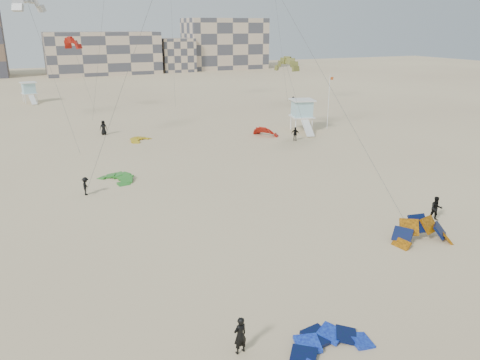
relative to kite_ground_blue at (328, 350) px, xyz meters
name	(u,v)px	position (x,y,z in m)	size (l,w,h in m)	color
ground	(296,308)	(0.34, 3.41, 0.00)	(320.00, 320.00, 0.00)	beige
kite_ground_blue	(328,350)	(0.00, 0.00, 0.00)	(3.77, 3.91, 0.76)	blue
kite_ground_orange	(421,242)	(11.90, 6.65, 0.00)	(4.18, 3.28, 2.63)	orange
kite_ground_green	(117,180)	(-4.33, 28.27, 0.00)	(3.60, 3.76, 0.83)	green
kite_ground_red_far	(266,136)	(16.83, 39.23, 0.00)	(3.45, 2.97, 2.04)	#B0080F
kite_ground_yellow	(140,141)	(1.14, 43.10, 0.00)	(2.88, 2.99, 0.66)	#C5990C
kitesurfer_main	(240,335)	(-3.66, 1.46, 0.89)	(0.65, 0.43, 1.79)	black
kitesurfer_b	(436,209)	(15.53, 9.08, 0.92)	(0.89, 0.69, 1.83)	black
kitesurfer_c	(86,186)	(-7.40, 25.25, 0.78)	(1.01, 0.58, 1.57)	black
kitesurfer_d	(295,134)	(18.91, 35.20, 0.86)	(1.01, 0.42, 1.72)	black
kitesurfer_e	(103,128)	(-2.48, 48.36, 0.95)	(0.93, 0.60, 1.90)	black
kitesurfer_f	(293,101)	(32.30, 58.80, 0.82)	(1.52, 0.48, 1.64)	black
kite_fly_grey	(28,4)	(-9.73, 41.89, 15.81)	(5.68, 8.69, 16.38)	silver
kite_fly_olive	(286,65)	(19.69, 39.32, 8.88)	(4.41, 5.48, 9.04)	olive
kite_fly_red	(72,44)	(-3.72, 65.84, 10.98)	(4.76, 8.03, 11.43)	#B0080F
lifeguard_tower_near	(302,115)	(22.66, 39.92, 2.12)	(3.67, 6.22, 4.28)	white
lifeguard_tower_far	(29,92)	(-10.88, 81.93, 1.87)	(3.07, 5.38, 3.77)	white
flagpole	(329,101)	(26.54, 39.42, 3.89)	(0.60, 0.09, 7.39)	white
condo_mid	(103,53)	(10.34, 133.41, 6.00)	(32.00, 16.00, 12.00)	#C9AF94
condo_east	(225,44)	(50.34, 135.41, 8.00)	(26.00, 14.00, 16.00)	#C9AF94
condo_fill_right	(176,55)	(32.34, 131.41, 5.00)	(10.00, 10.00, 10.00)	#C9AF94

